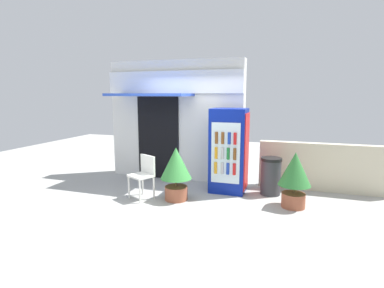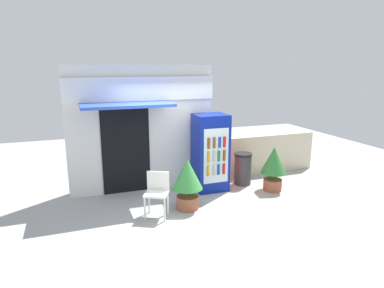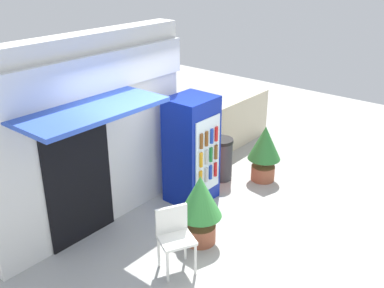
% 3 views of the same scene
% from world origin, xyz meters
% --- Properties ---
extents(ground, '(16.00, 16.00, 0.00)m').
position_xyz_m(ground, '(0.00, 0.00, 0.00)').
color(ground, '#A3A39E').
extents(storefront_building, '(3.36, 1.24, 2.88)m').
position_xyz_m(storefront_building, '(-0.67, 1.64, 1.49)').
color(storefront_building, silver).
rests_on(storefront_building, ground).
extents(drink_cooler, '(0.76, 0.71, 1.79)m').
position_xyz_m(drink_cooler, '(0.82, 0.99, 0.90)').
color(drink_cooler, navy).
rests_on(drink_cooler, ground).
extents(plastic_chair, '(0.56, 0.54, 0.87)m').
position_xyz_m(plastic_chair, '(-0.72, 0.02, 0.52)').
color(plastic_chair, white).
rests_on(plastic_chair, ground).
extents(potted_plant_near_shop, '(0.62, 0.62, 1.06)m').
position_xyz_m(potted_plant_near_shop, '(-0.06, 0.12, 0.63)').
color(potted_plant_near_shop, '#995138').
rests_on(potted_plant_near_shop, ground).
extents(potted_plant_curbside, '(0.59, 0.59, 1.04)m').
position_xyz_m(potted_plant_curbside, '(2.16, 0.42, 0.62)').
color(potted_plant_curbside, '#995138').
rests_on(potted_plant_curbside, ground).
extents(trash_bin, '(0.43, 0.43, 0.78)m').
position_xyz_m(trash_bin, '(1.70, 1.05, 0.40)').
color(trash_bin, '#38383D').
rests_on(trash_bin, ground).
extents(stone_boundary_wall, '(2.74, 0.21, 1.04)m').
position_xyz_m(stone_boundary_wall, '(2.78, 1.65, 0.52)').
color(stone_boundary_wall, beige).
rests_on(stone_boundary_wall, ground).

